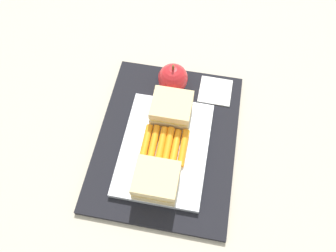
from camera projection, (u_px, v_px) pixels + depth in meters
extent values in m
plane|color=#B7AD99|center=(167.00, 141.00, 0.70)|extent=(2.40, 2.40, 0.00)
cube|color=black|center=(167.00, 140.00, 0.70)|extent=(0.36, 0.28, 0.01)
cube|color=white|center=(165.00, 148.00, 0.68)|extent=(0.23, 0.17, 0.01)
cube|color=#DBC189|center=(157.00, 183.00, 0.63)|extent=(0.07, 0.08, 0.02)
cube|color=#F4CC4C|center=(156.00, 180.00, 0.62)|extent=(0.07, 0.07, 0.01)
cube|color=#DBC189|center=(156.00, 178.00, 0.60)|extent=(0.07, 0.08, 0.02)
cube|color=#DBC189|center=(172.00, 112.00, 0.70)|extent=(0.07, 0.08, 0.02)
cube|color=#F4CC4C|center=(172.00, 108.00, 0.69)|extent=(0.07, 0.07, 0.01)
cube|color=#DBC189|center=(172.00, 105.00, 0.68)|extent=(0.07, 0.08, 0.02)
cylinder|color=orange|center=(183.00, 148.00, 0.66)|extent=(0.08, 0.01, 0.02)
cylinder|color=orange|center=(175.00, 147.00, 0.66)|extent=(0.08, 0.01, 0.01)
cylinder|color=orange|center=(168.00, 146.00, 0.67)|extent=(0.08, 0.01, 0.02)
cylinder|color=orange|center=(161.00, 145.00, 0.67)|extent=(0.08, 0.01, 0.02)
cylinder|color=orange|center=(154.00, 143.00, 0.67)|extent=(0.08, 0.01, 0.02)
cylinder|color=orange|center=(146.00, 143.00, 0.67)|extent=(0.08, 0.01, 0.02)
sphere|color=red|center=(173.00, 78.00, 0.73)|extent=(0.06, 0.06, 0.06)
cylinder|color=brown|center=(173.00, 67.00, 0.69)|extent=(0.01, 0.01, 0.01)
cube|color=white|center=(215.00, 91.00, 0.75)|extent=(0.07, 0.07, 0.00)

